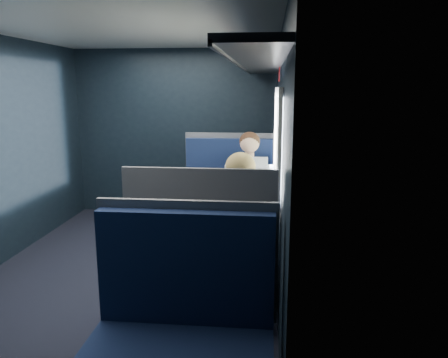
# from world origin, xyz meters

# --- Properties ---
(ground) EXTENTS (2.80, 4.20, 0.01)m
(ground) POSITION_xyz_m (0.00, 0.00, -0.01)
(ground) COLOR black
(room_shell) EXTENTS (3.00, 4.40, 2.40)m
(room_shell) POSITION_xyz_m (0.02, 0.00, 1.48)
(room_shell) COLOR black
(room_shell) RESTS_ON ground
(table) EXTENTS (0.62, 1.00, 0.74)m
(table) POSITION_xyz_m (1.03, 0.00, 0.66)
(table) COLOR #54565E
(table) RESTS_ON ground
(seat_bay_near) EXTENTS (1.04, 0.62, 1.26)m
(seat_bay_near) POSITION_xyz_m (0.84, 0.87, 0.42)
(seat_bay_near) COLOR #0C1637
(seat_bay_near) RESTS_ON ground
(seat_bay_far) EXTENTS (1.04, 0.62, 1.26)m
(seat_bay_far) POSITION_xyz_m (0.85, -0.87, 0.41)
(seat_bay_far) COLOR #0C1637
(seat_bay_far) RESTS_ON ground
(seat_row_front) EXTENTS (1.04, 0.51, 1.16)m
(seat_row_front) POSITION_xyz_m (0.85, 1.80, 0.41)
(seat_row_front) COLOR #0C1637
(seat_row_front) RESTS_ON ground
(seat_row_back) EXTENTS (1.04, 0.51, 1.16)m
(seat_row_back) POSITION_xyz_m (0.85, -1.80, 0.41)
(seat_row_back) COLOR #0C1637
(seat_row_back) RESTS_ON ground
(man) EXTENTS (0.53, 0.56, 1.32)m
(man) POSITION_xyz_m (1.10, 0.70, 0.72)
(man) COLOR black
(man) RESTS_ON ground
(woman) EXTENTS (0.53, 0.56, 1.32)m
(woman) POSITION_xyz_m (1.10, -0.71, 0.73)
(woman) COLOR black
(woman) RESTS_ON ground
(papers) EXTENTS (0.69, 0.84, 0.01)m
(papers) POSITION_xyz_m (1.08, -0.00, 0.74)
(papers) COLOR white
(papers) RESTS_ON table
(laptop) EXTENTS (0.34, 0.40, 0.27)m
(laptop) POSITION_xyz_m (1.29, 0.10, 0.81)
(laptop) COLOR silver
(laptop) RESTS_ON table
(bottle_small) EXTENTS (0.07, 0.07, 0.23)m
(bottle_small) POSITION_xyz_m (1.24, 0.23, 0.84)
(bottle_small) COLOR silver
(bottle_small) RESTS_ON table
(cup) EXTENTS (0.06, 0.06, 0.08)m
(cup) POSITION_xyz_m (1.33, 0.44, 0.78)
(cup) COLOR white
(cup) RESTS_ON table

